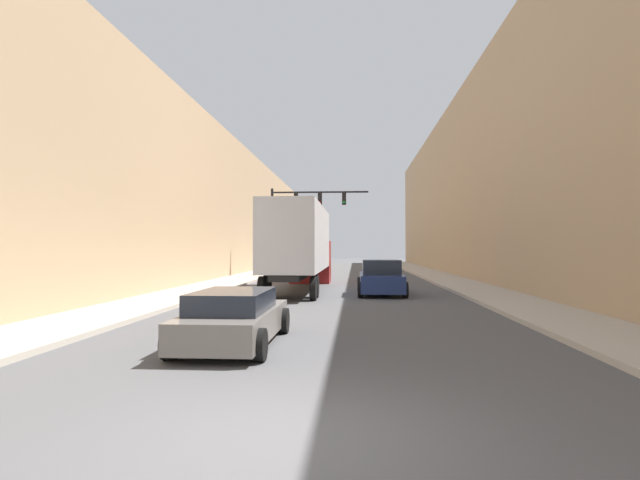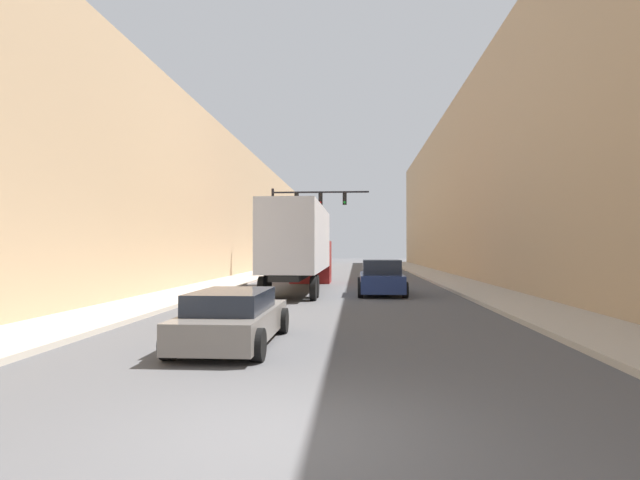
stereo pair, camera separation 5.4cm
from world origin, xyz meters
name	(u,v)px [view 1 (the left image)]	position (x,y,z in m)	size (l,w,h in m)	color
ground_plane	(279,440)	(0.00, 0.00, 0.00)	(200.00, 200.00, 0.00)	#4C4C4F
sidewalk_right	(442,278)	(6.96, 30.00, 0.07)	(2.78, 80.00, 0.15)	#B2A899
sidewalk_left	(247,277)	(-6.96, 30.00, 0.07)	(2.78, 80.00, 0.15)	#B2A899
building_right	(506,182)	(11.35, 30.00, 6.83)	(6.00, 80.00, 13.65)	tan
building_left	(188,205)	(-11.35, 30.00, 5.34)	(6.00, 80.00, 10.67)	tan
semi_truck	(301,244)	(-1.95, 20.04, 2.37)	(2.44, 13.01, 4.21)	silver
sedan_car	(235,318)	(-1.84, 5.40, 0.60)	(1.98, 4.49, 1.23)	slate
suv_car	(381,278)	(2.05, 17.92, 0.77)	(2.17, 4.71, 1.64)	navy
traffic_signal_gantry	(298,213)	(-3.45, 31.63, 4.79)	(7.35, 0.35, 6.67)	black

